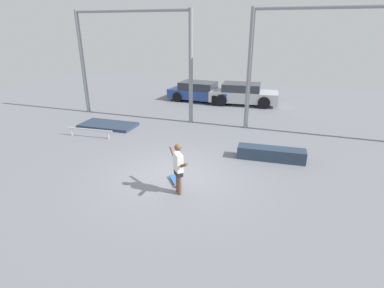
# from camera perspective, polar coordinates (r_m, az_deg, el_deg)

# --- Properties ---
(ground_plane) EXTENTS (36.00, 36.00, 0.00)m
(ground_plane) POSITION_cam_1_polar(r_m,az_deg,el_deg) (9.88, -3.46, -6.03)
(ground_plane) COLOR slate
(skateboarder) EXTENTS (0.94, 1.05, 1.55)m
(skateboarder) POSITION_cam_1_polar(r_m,az_deg,el_deg) (8.50, -2.62, -4.29)
(skateboarder) COLOR brown
(skateboarder) RESTS_ON ground_plane
(skateboard) EXTENTS (0.65, 0.74, 0.08)m
(skateboard) POSITION_cam_1_polar(r_m,az_deg,el_deg) (9.45, -3.18, -6.92)
(skateboard) COLOR #2D66B2
(skateboard) RESTS_ON ground_plane
(grind_box) EXTENTS (2.44, 0.72, 0.46)m
(grind_box) POSITION_cam_1_polar(r_m,az_deg,el_deg) (11.29, 14.82, -1.82)
(grind_box) COLOR #28384C
(grind_box) RESTS_ON ground_plane
(manual_pad) EXTENTS (2.72, 1.41, 0.14)m
(manual_pad) POSITION_cam_1_polar(r_m,az_deg,el_deg) (15.20, -15.65, 3.49)
(manual_pad) COLOR #28384C
(manual_pad) RESTS_ON ground_plane
(grind_rail) EXTENTS (2.21, 0.23, 0.39)m
(grind_rail) POSITION_cam_1_polar(r_m,az_deg,el_deg) (13.90, -18.98, 2.45)
(grind_rail) COLOR #B7BABF
(grind_rail) RESTS_ON ground_plane
(canopy_support_left) EXTENTS (6.40, 0.20, 5.35)m
(canopy_support_left) POSITION_cam_1_polar(r_m,az_deg,el_deg) (15.99, -11.27, 16.84)
(canopy_support_left) COLOR gray
(canopy_support_left) RESTS_ON ground_plane
(canopy_support_right) EXTENTS (6.40, 0.20, 5.35)m
(canopy_support_right) POSITION_cam_1_polar(r_m,az_deg,el_deg) (13.97, 24.13, 14.84)
(canopy_support_right) COLOR gray
(canopy_support_right) RESTS_ON ground_plane
(parked_car_blue) EXTENTS (4.17, 2.07, 1.23)m
(parked_car_blue) POSITION_cam_1_polar(r_m,az_deg,el_deg) (19.81, 1.47, 9.93)
(parked_car_blue) COLOR #284793
(parked_car_blue) RESTS_ON ground_plane
(parked_car_silver) EXTENTS (4.25, 2.09, 1.30)m
(parked_car_silver) POSITION_cam_1_polar(r_m,az_deg,el_deg) (19.14, 9.69, 9.36)
(parked_car_silver) COLOR #B7BABF
(parked_car_silver) RESTS_ON ground_plane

